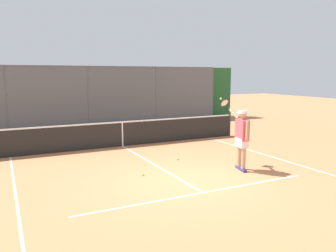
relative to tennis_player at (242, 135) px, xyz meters
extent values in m
plane|color=#C67A4C|center=(1.99, 0.14, -1.02)|extent=(60.00, 60.00, 0.00)
cube|color=white|center=(1.99, 1.13, -1.02)|extent=(6.12, 0.05, 0.01)
cube|color=white|center=(-1.93, 0.61, -1.02)|extent=(0.05, 10.47, 0.01)
cube|color=white|center=(5.91, 0.61, -1.02)|extent=(0.05, 10.47, 0.01)
cube|color=white|center=(1.99, -1.75, -1.02)|extent=(0.05, 5.76, 0.01)
cylinder|color=#565B60|center=(-5.73, -9.98, 0.56)|extent=(0.07, 0.07, 3.17)
cylinder|color=#565B60|center=(-1.87, -9.98, 0.56)|extent=(0.07, 0.07, 3.17)
cylinder|color=#565B60|center=(1.99, -9.98, 0.56)|extent=(0.07, 0.07, 3.17)
cylinder|color=#565B60|center=(5.85, -9.98, 0.56)|extent=(0.07, 0.07, 3.17)
cylinder|color=#565B60|center=(1.99, -9.98, 2.10)|extent=(15.43, 0.05, 0.05)
cube|color=#565B60|center=(1.99, -9.98, 0.56)|extent=(15.43, 0.02, 3.17)
cube|color=#235B2D|center=(1.99, -10.63, 0.54)|extent=(18.43, 0.90, 3.14)
cube|color=silver|center=(1.99, -9.80, -0.95)|extent=(16.43, 0.18, 0.15)
cylinder|color=#2D2D2D|center=(-3.04, -4.62, -0.49)|extent=(0.09, 0.09, 1.07)
cube|color=black|center=(1.99, -4.62, -0.57)|extent=(9.98, 0.02, 0.91)
cube|color=white|center=(1.99, -4.62, -0.09)|extent=(9.98, 0.04, 0.05)
cube|color=white|center=(1.99, -4.62, -0.57)|extent=(0.05, 0.04, 0.91)
cube|color=navy|center=(0.03, 0.15, -0.98)|extent=(0.16, 0.28, 0.09)
cylinder|color=tan|center=(0.03, 0.15, -0.53)|extent=(0.13, 0.13, 0.80)
cube|color=navy|center=(-0.03, -0.11, -0.98)|extent=(0.16, 0.28, 0.09)
cylinder|color=tan|center=(-0.03, -0.11, -0.53)|extent=(0.13, 0.13, 0.80)
cube|color=white|center=(0.00, 0.02, -0.21)|extent=(0.31, 0.46, 0.26)
cube|color=#DB4C56|center=(0.00, 0.02, 0.16)|extent=(0.31, 0.53, 0.58)
cylinder|color=tan|center=(0.07, 0.31, 0.18)|extent=(0.08, 0.08, 0.53)
cylinder|color=tan|center=(-0.05, -0.44, 0.56)|extent=(0.11, 0.40, 0.30)
sphere|color=tan|center=(0.00, 0.02, 0.60)|extent=(0.22, 0.22, 0.22)
cylinder|color=white|center=(0.00, 0.02, 0.66)|extent=(0.30, 0.30, 0.08)
cube|color=white|center=(-0.03, -0.10, 0.63)|extent=(0.23, 0.24, 0.02)
cylinder|color=black|center=(-0.03, -0.69, 0.73)|extent=(0.04, 0.17, 0.13)
torus|color=black|center=(-0.02, -0.88, 0.85)|extent=(0.31, 0.20, 0.26)
cylinder|color=silver|center=(-0.02, -0.88, 0.85)|extent=(0.26, 0.16, 0.21)
sphere|color=#C1D138|center=(0.00, -1.05, 0.97)|extent=(0.07, 0.07, 0.07)
sphere|color=#D6E042|center=(1.09, -1.81, -0.99)|extent=(0.07, 0.07, 0.07)
sphere|color=#C1D138|center=(2.74, -0.73, -0.99)|extent=(0.07, 0.07, 0.07)
camera|label=1|loc=(6.07, 7.50, 1.71)|focal=36.02mm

